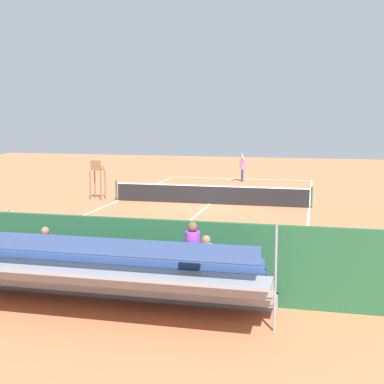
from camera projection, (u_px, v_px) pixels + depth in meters
The scene contains 12 objects.
ground_plane at pixel (210, 204), 27.22m from camera, with size 60.00×60.00×0.00m, color #CC7047.
court_line_markings at pixel (210, 204), 27.25m from camera, with size 10.10×22.20×0.01m.
tennis_net at pixel (210, 194), 27.14m from camera, with size 10.30×0.10×1.07m.
backdrop_wall at pixel (103, 255), 13.59m from camera, with size 18.00×0.16×2.00m, color #235633.
bleacher_stand at pixel (83, 273), 12.26m from camera, with size 9.06×2.40×2.48m.
umpire_chair at pixel (97, 175), 28.47m from camera, with size 0.67×0.67×2.14m.
courtside_bench at pixel (205, 270), 13.78m from camera, with size 1.80×0.40×0.93m.
equipment_bag at pixel (132, 280), 14.16m from camera, with size 0.90×0.36×0.36m, color #B22D2D.
tennis_player at pixel (242, 167), 36.24m from camera, with size 0.44×0.56×1.93m.
tennis_racket at pixel (229, 180), 36.93m from camera, with size 0.58×0.36×0.03m.
tennis_ball_near at pixel (241, 182), 35.87m from camera, with size 0.07×0.07×0.07m, color #CCDB33.
line_judge at pixel (2, 240), 15.13m from camera, with size 0.41×0.55×1.93m.
Camera 1 is at (-5.25, 26.33, 4.59)m, focal length 49.57 mm.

